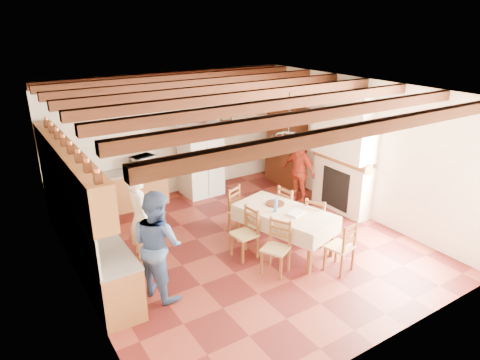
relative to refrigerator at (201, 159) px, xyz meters
name	(u,v)px	position (x,y,z in m)	size (l,w,h in m)	color
floor	(244,246)	(-0.55, -2.78, -0.93)	(6.00, 6.50, 0.02)	#4E1515
ceiling	(245,90)	(-0.55, -2.78, 2.09)	(6.00, 6.50, 0.02)	white
wall_back	(171,135)	(-0.55, 0.48, 0.58)	(6.00, 0.02, 3.00)	beige
wall_front	(389,250)	(-0.55, -6.04, 0.58)	(6.00, 0.02, 3.00)	beige
wall_left	(74,211)	(-3.56, -2.78, 0.58)	(0.02, 6.50, 3.00)	beige
wall_right	(359,148)	(2.46, -2.78, 0.58)	(0.02, 6.50, 3.00)	beige
ceiling_beams	(245,96)	(-0.55, -2.78, 1.99)	(6.00, 6.30, 0.16)	#341A11
lower_cabinets_left	(86,240)	(-3.25, -1.73, -0.49)	(0.60, 4.30, 0.86)	brown
lower_cabinets_back	(117,193)	(-2.10, 0.17, -0.49)	(2.30, 0.60, 0.86)	brown
countertop_left	(83,218)	(-3.25, -1.73, -0.04)	(0.62, 4.30, 0.04)	slate
countertop_back	(114,174)	(-2.10, 0.17, -0.04)	(2.34, 0.62, 0.04)	slate
backsplash_left	(64,205)	(-3.54, -1.73, 0.28)	(0.03, 4.30, 0.60)	beige
backsplash_back	(109,157)	(-2.10, 0.45, 0.28)	(2.30, 0.03, 0.60)	beige
upper_cabinets	(68,167)	(-3.38, -1.73, 0.93)	(0.35, 4.20, 0.70)	brown
fireplace	(343,152)	(2.17, -2.58, 0.48)	(0.56, 1.60, 2.80)	beige
wall_picture	(226,113)	(1.00, 0.45, 0.93)	(0.34, 0.03, 0.42)	black
refrigerator	(201,159)	(0.00, 0.00, 0.00)	(0.92, 0.75, 1.83)	silver
hutch	(286,146)	(2.20, -0.59, 0.13)	(0.48, 1.15, 2.09)	#35150B
dining_table	(285,214)	(0.01, -3.31, -0.19)	(1.41, 2.05, 0.81)	beige
chandelier	(288,136)	(0.01, -3.31, 1.33)	(0.47, 0.47, 0.03)	black
chair_left_near	(276,248)	(-0.61, -3.86, -0.44)	(0.42, 0.40, 0.96)	brown
chair_left_far	(244,233)	(-0.77, -3.13, -0.44)	(0.42, 0.40, 0.96)	brown
chair_right_near	(317,220)	(0.73, -3.44, -0.44)	(0.42, 0.40, 0.96)	brown
chair_right_far	(290,207)	(0.65, -2.70, -0.44)	(0.42, 0.40, 0.96)	brown
chair_end_near	(340,246)	(0.38, -4.40, -0.44)	(0.42, 0.40, 0.96)	brown
chair_end_far	(241,210)	(-0.28, -2.26, -0.44)	(0.42, 0.40, 0.96)	brown
person_man	(140,219)	(-2.42, -2.31, -0.05)	(0.63, 0.42, 1.74)	white
person_woman_blue	(158,244)	(-2.52, -3.33, -0.03)	(0.86, 0.67, 1.77)	#3F5C95
person_woman_red	(299,172)	(1.67, -1.73, -0.14)	(0.91, 0.38, 1.56)	#A02E1C
microwave	(143,162)	(-1.41, 0.17, 0.13)	(0.51, 0.35, 0.28)	silver
fridge_vase	(202,116)	(0.08, 0.00, 1.06)	(0.28, 0.28, 0.29)	#35150B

